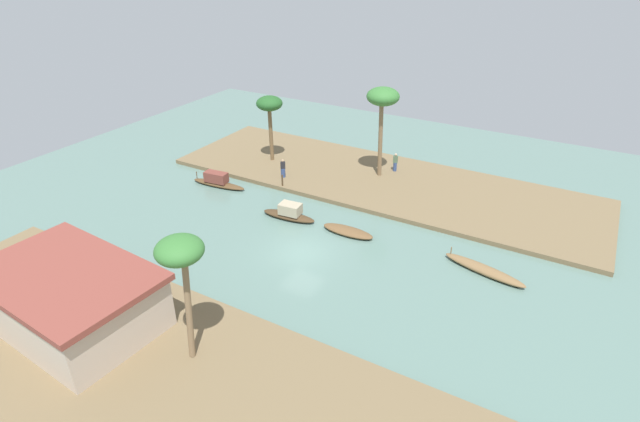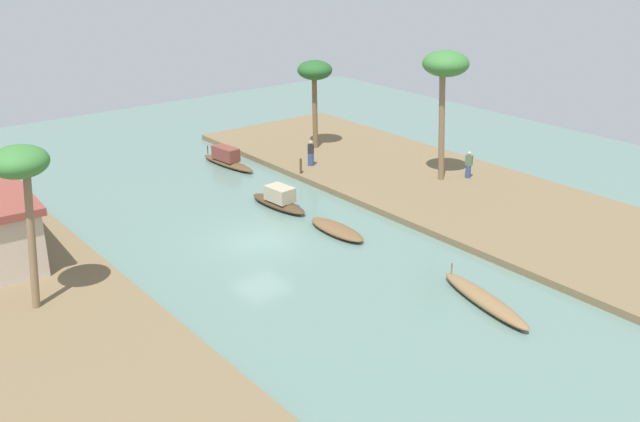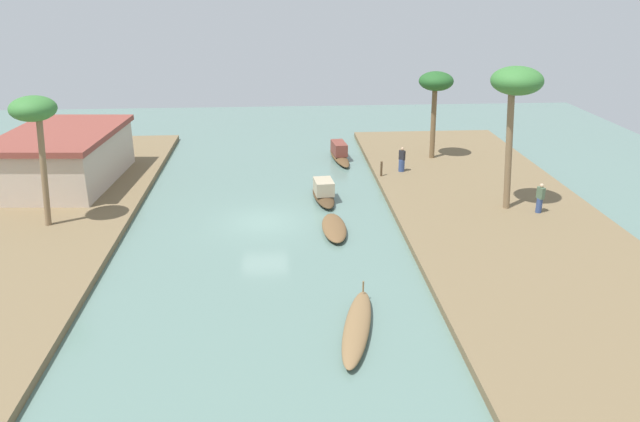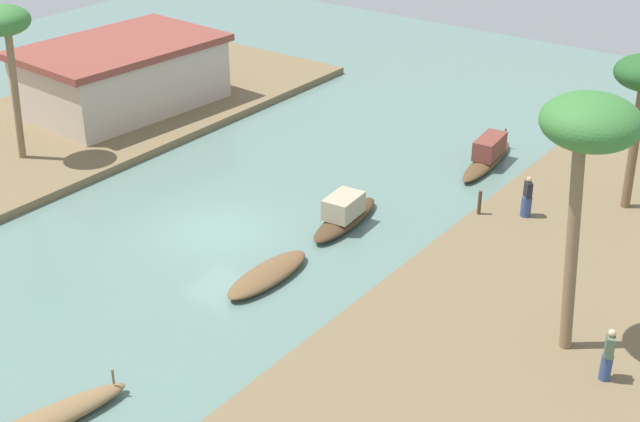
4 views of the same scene
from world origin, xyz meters
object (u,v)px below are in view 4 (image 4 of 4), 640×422
object	(u,v)px
mooring_post	(480,202)
person_on_near_bank	(527,200)
palm_tree_left_near	(590,131)
person_by_mooring	(608,356)
sampan_downstream_large	(268,274)
palm_tree_right_tall	(4,27)
riverside_building	(122,75)
sampan_near_left_bank	(488,155)
sampan_open_hull	(345,214)

from	to	relation	value
mooring_post	person_on_near_bank	bearing A→B (deg)	-58.66
palm_tree_left_near	mooring_post	bearing A→B (deg)	43.32
person_by_mooring	mooring_post	distance (m)	10.16
person_on_near_bank	palm_tree_left_near	size ratio (longest dim) A/B	0.21
sampan_downstream_large	palm_tree_right_tall	xyz separation A→B (m)	(1.09, 14.43, 5.88)
sampan_downstream_large	riverside_building	distance (m)	17.88
sampan_near_left_bank	sampan_downstream_large	distance (m)	13.15
palm_tree_right_tall	riverside_building	xyz separation A→B (m)	(7.01, 1.41, -4.12)
sampan_near_left_bank	palm_tree_right_tall	distance (m)	20.75
person_by_mooring	riverside_building	distance (m)	27.94
sampan_open_hull	riverside_building	distance (m)	16.07
sampan_downstream_large	mooring_post	bearing A→B (deg)	-24.85
palm_tree_left_near	riverside_building	distance (m)	26.57
person_by_mooring	palm_tree_left_near	distance (m)	6.21
person_by_mooring	palm_tree_left_near	world-z (taller)	palm_tree_left_near
palm_tree_left_near	palm_tree_right_tall	bearing A→B (deg)	91.91
person_on_near_bank	person_by_mooring	bearing A→B (deg)	-7.05
sampan_downstream_large	sampan_open_hull	world-z (taller)	sampan_open_hull
sampan_downstream_large	palm_tree_right_tall	bearing A→B (deg)	85.92
sampan_downstream_large	person_on_near_bank	bearing A→B (deg)	-30.19
sampan_open_hull	riverside_building	bearing A→B (deg)	72.79
person_on_near_bank	palm_tree_left_near	bearing A→B (deg)	-12.97
palm_tree_left_near	sampan_near_left_bank	bearing A→B (deg)	35.38
palm_tree_left_near	palm_tree_right_tall	distance (m)	23.95
person_on_near_bank	person_by_mooring	size ratio (longest dim) A/B	0.98
sampan_near_left_bank	mooring_post	bearing A→B (deg)	-162.71
palm_tree_left_near	palm_tree_right_tall	size ratio (longest dim) A/B	1.16
riverside_building	person_by_mooring	bearing A→B (deg)	-100.62
palm_tree_left_near	sampan_open_hull	bearing A→B (deg)	73.44
sampan_open_hull	person_on_near_bank	size ratio (longest dim) A/B	2.65
mooring_post	palm_tree_right_tall	size ratio (longest dim) A/B	0.14
sampan_open_hull	riverside_building	xyz separation A→B (m)	(3.33, 15.65, 1.51)
palm_tree_left_near	palm_tree_right_tall	xyz separation A→B (m)	(-0.80, 23.92, -0.93)
sampan_open_hull	palm_tree_right_tall	bearing A→B (deg)	99.29
sampan_near_left_bank	person_by_mooring	world-z (taller)	person_by_mooring
sampan_open_hull	palm_tree_left_near	xyz separation A→B (m)	(-2.88, -9.68, 6.56)
person_on_near_bank	palm_tree_left_near	world-z (taller)	palm_tree_left_near
sampan_downstream_large	palm_tree_right_tall	size ratio (longest dim) A/B	0.58
person_by_mooring	palm_tree_right_tall	size ratio (longest dim) A/B	0.25
sampan_open_hull	palm_tree_right_tall	world-z (taller)	palm_tree_right_tall
sampan_open_hull	person_by_mooring	xyz separation A→B (m)	(-3.70, -11.37, 0.65)
sampan_near_left_bank	mooring_post	world-z (taller)	mooring_post
mooring_post	sampan_near_left_bank	bearing A→B (deg)	23.28
sampan_open_hull	sampan_near_left_bank	bearing A→B (deg)	-17.11
sampan_open_hull	mooring_post	world-z (taller)	mooring_post
mooring_post	riverside_building	distance (m)	19.61
sampan_open_hull	mooring_post	size ratio (longest dim) A/B	4.46
riverside_building	sampan_near_left_bank	bearing A→B (deg)	-70.13
person_by_mooring	palm_tree_left_near	xyz separation A→B (m)	(0.82, 1.69, 5.92)
person_by_mooring	person_on_near_bank	bearing A→B (deg)	-163.84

